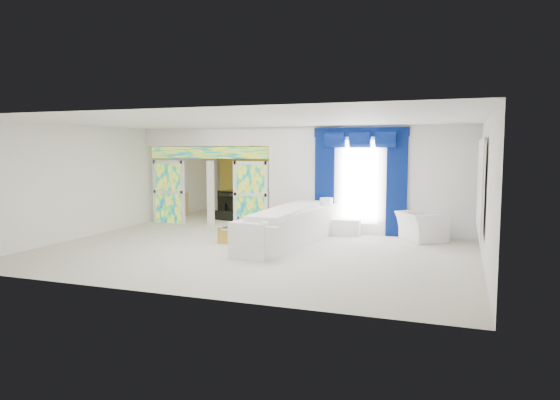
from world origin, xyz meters
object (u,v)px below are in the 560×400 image
at_px(console_table, 337,227).
at_px(grand_piano, 248,202).
at_px(white_sofa, 290,228).
at_px(armchair, 422,227).
at_px(coffee_table, 245,232).

bearing_deg(console_table, grand_piano, 141.88).
distance_m(console_table, grand_piano, 5.16).
xyz_separation_m(white_sofa, armchair, (3.05, 1.62, -0.03)).
height_order(coffee_table, grand_piano, grand_piano).
relative_size(console_table, grand_piano, 0.73).
relative_size(coffee_table, grand_piano, 0.96).
xyz_separation_m(coffee_table, console_table, (2.11, 1.54, 0.03)).
bearing_deg(grand_piano, console_table, -21.12).
height_order(white_sofa, armchair, white_sofa).
height_order(white_sofa, grand_piano, grand_piano).
distance_m(coffee_table, grand_piano, 5.11).
bearing_deg(console_table, white_sofa, -112.49).
distance_m(white_sofa, console_table, 2.00).
bearing_deg(console_table, coffee_table, -143.90).
distance_m(console_table, armchair, 2.30).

